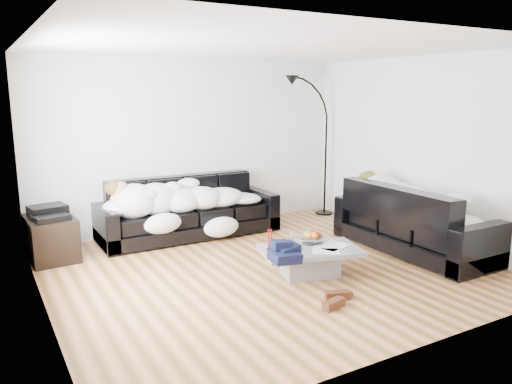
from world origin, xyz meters
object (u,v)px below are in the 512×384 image
sofa_right (415,218)px  wine_glass_a (292,241)px  av_cabinet (51,238)px  shoes (336,299)px  stereo (49,212)px  candle_left (269,240)px  coffee_table (310,262)px  fruit_bowl (312,237)px  sofa_back (189,208)px  wine_glass_c (301,242)px  sleeper_right (416,203)px  floor_lamp (326,155)px  sleeper_back (190,194)px  wine_glass_b (288,245)px  candle_right (271,239)px

sofa_right → wine_glass_a: sofa_right is taller
sofa_right → av_cabinet: bearing=64.3°
shoes → stereo: 3.75m
candle_left → av_cabinet: candle_left is taller
coffee_table → fruit_bowl: 0.32m
candle_left → shoes: bearing=-77.4°
sofa_back → coffee_table: bearing=-75.1°
wine_glass_c → sleeper_right: bearing=2.1°
wine_glass_c → coffee_table: bearing=-1.4°
fruit_bowl → floor_lamp: floor_lamp is taller
sleeper_right → coffee_table: (-1.76, -0.07, -0.49)m
sleeper_right → candle_left: 2.23m
sofa_back → wine_glass_a: size_ratio=14.29×
coffee_table → floor_lamp: bearing=49.5°
sofa_back → av_cabinet: bearing=-177.2°
shoes → sleeper_back: bearing=96.2°
wine_glass_a → candle_left: bearing=162.1°
sleeper_back → wine_glass_c: sleeper_back is taller
sofa_back → wine_glass_b: (0.29, -2.23, -0.01)m
sofa_back → sleeper_back: 0.22m
wine_glass_a → stereo: (-2.33, 2.04, 0.19)m
floor_lamp → sleeper_back: bearing=177.7°
sleeper_right → candle_right: sleeper_right is taller
sofa_right → av_cabinet: (-4.29, 2.06, -0.18)m
sofa_right → av_cabinet: 4.76m
sleeper_back → wine_glass_a: (0.40, -2.09, -0.22)m
coffee_table → stereo: 3.34m
candle_right → stereo: 2.86m
sofa_right → coffee_table: 1.79m
floor_lamp → sofa_back: bearing=176.6°
candle_right → wine_glass_b: bearing=-74.7°
wine_glass_a → wine_glass_c: wine_glass_c is taller
fruit_bowl → wine_glass_a: wine_glass_a is taller
sofa_right → coffee_table: bearing=92.3°
fruit_bowl → shoes: bearing=-111.9°
shoes → stereo: (-2.29, 2.92, 0.57)m
fruit_bowl → wine_glass_a: bearing=-169.4°
stereo → floor_lamp: floor_lamp is taller
sofa_right → wine_glass_a: size_ratio=12.12×
candle_left → wine_glass_b: bearing=-50.0°
coffee_table → av_cabinet: av_cabinet is taller
shoes → av_cabinet: size_ratio=0.54×
sleeper_back → fruit_bowl: bearing=-70.3°
sofa_right → fruit_bowl: size_ratio=8.52×
fruit_bowl → wine_glass_a: 0.34m
candle_right → wine_glass_a: bearing=-41.7°
fruit_bowl → candle_left: 0.59m
floor_lamp → wine_glass_b: bearing=-139.9°
wine_glass_b → wine_glass_c: bearing=1.9°
sleeper_right → wine_glass_b: (-2.07, -0.08, -0.24)m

